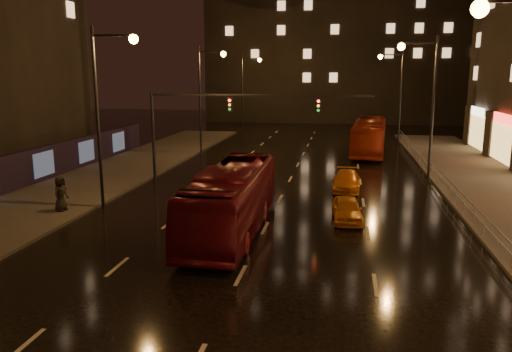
# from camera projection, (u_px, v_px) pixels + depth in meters

# --- Properties ---
(ground) EXTENTS (140.00, 140.00, 0.00)m
(ground) POSITION_uv_depth(u_px,v_px,m) (287.00, 185.00, 34.39)
(ground) COLOR black
(ground) RESTS_ON ground
(sidewalk_left) EXTENTS (7.00, 70.00, 0.15)m
(sidewalk_left) POSITION_uv_depth(u_px,v_px,m) (68.00, 193.00, 31.82)
(sidewalk_left) COLOR #38332D
(sidewalk_left) RESTS_ON ground
(building_distant) EXTENTS (44.00, 16.00, 36.00)m
(building_distant) POSITION_uv_depth(u_px,v_px,m) (349.00, 8.00, 80.29)
(building_distant) COLOR black
(building_distant) RESTS_ON ground
(traffic_signal) EXTENTS (15.31, 0.32, 6.20)m
(traffic_signal) POSITION_uv_depth(u_px,v_px,m) (215.00, 115.00, 34.29)
(traffic_signal) COLOR black
(traffic_signal) RESTS_ON ground
(railing_right) EXTENTS (0.05, 56.00, 1.00)m
(railing_right) POSITION_uv_depth(u_px,v_px,m) (449.00, 184.00, 30.56)
(railing_right) COLOR #99999E
(railing_right) RESTS_ON sidewalk_right
(bus_red) EXTENTS (2.78, 11.50, 3.20)m
(bus_red) POSITION_uv_depth(u_px,v_px,m) (232.00, 199.00, 23.96)
(bus_red) COLOR #5D0D15
(bus_red) RESTS_ON ground
(bus_curb) EXTENTS (3.84, 12.19, 3.34)m
(bus_curb) POSITION_uv_depth(u_px,v_px,m) (369.00, 137.00, 47.43)
(bus_curb) COLOR maroon
(bus_curb) RESTS_ON ground
(taxi_near) EXTENTS (1.72, 3.72, 1.24)m
(taxi_near) POSITION_uv_depth(u_px,v_px,m) (347.00, 209.00, 25.87)
(taxi_near) COLOR orange
(taxi_near) RESTS_ON ground
(taxi_far) EXTENTS (1.84, 4.28, 1.23)m
(taxi_far) POSITION_uv_depth(u_px,v_px,m) (346.00, 181.00, 32.84)
(taxi_far) COLOR #CC6B13
(taxi_far) RESTS_ON ground
(pedestrian_c) EXTENTS (0.70, 0.99, 1.93)m
(pedestrian_c) POSITION_uv_depth(u_px,v_px,m) (61.00, 194.00, 27.16)
(pedestrian_c) COLOR black
(pedestrian_c) RESTS_ON sidewalk_left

